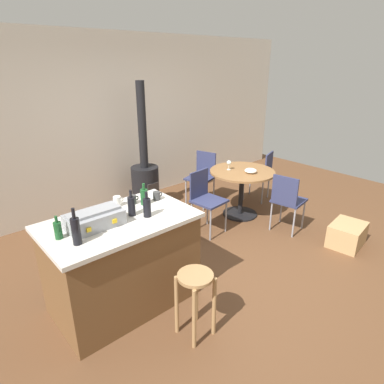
{
  "coord_description": "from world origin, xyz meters",
  "views": [
    {
      "loc": [
        -2.53,
        -2.28,
        2.28
      ],
      "look_at": [
        -0.12,
        0.46,
        0.82
      ],
      "focal_mm": 30.92,
      "sensor_mm": 36.0,
      "label": 1
    }
  ],
  "objects_px": {
    "bottle_3": "(147,207)",
    "cup_0": "(117,201)",
    "folding_chair_right": "(287,199)",
    "bottle_2": "(58,230)",
    "folding_chair_left": "(205,197)",
    "serving_bowl": "(251,171)",
    "wooden_stool": "(195,292)",
    "bottle_1": "(144,196)",
    "wood_stove": "(145,179)",
    "cardboard_box": "(347,235)",
    "folding_chair_near": "(261,172)",
    "kitchen_island": "(123,262)",
    "dining_table": "(242,181)",
    "toolbox": "(94,219)",
    "folding_chair_far": "(202,174)",
    "bottle_4": "(131,206)",
    "cup_1": "(157,196)",
    "bottle_0": "(76,230)",
    "cup_2": "(133,200)",
    "wine_glass": "(229,163)"
  },
  "relations": [
    {
      "from": "bottle_3",
      "to": "cup_0",
      "type": "relative_size",
      "value": 2.19
    },
    {
      "from": "folding_chair_right",
      "to": "bottle_2",
      "type": "xyz_separation_m",
      "value": [
        -3.02,
        0.21,
        0.5
      ]
    },
    {
      "from": "folding_chair_left",
      "to": "serving_bowl",
      "type": "bearing_deg",
      "value": -9.9
    },
    {
      "from": "wooden_stool",
      "to": "cup_0",
      "type": "distance_m",
      "value": 1.18
    },
    {
      "from": "folding_chair_left",
      "to": "bottle_1",
      "type": "xyz_separation_m",
      "value": [
        -1.27,
        -0.43,
        0.49
      ]
    },
    {
      "from": "wood_stove",
      "to": "bottle_1",
      "type": "xyz_separation_m",
      "value": [
        -1.09,
        -1.66,
        0.51
      ]
    },
    {
      "from": "folding_chair_right",
      "to": "cardboard_box",
      "type": "distance_m",
      "value": 0.89
    },
    {
      "from": "wooden_stool",
      "to": "folding_chair_near",
      "type": "height_order",
      "value": "folding_chair_near"
    },
    {
      "from": "kitchen_island",
      "to": "dining_table",
      "type": "xyz_separation_m",
      "value": [
        2.42,
        0.58,
        0.09
      ]
    },
    {
      "from": "kitchen_island",
      "to": "wooden_stool",
      "type": "height_order",
      "value": "kitchen_island"
    },
    {
      "from": "toolbox",
      "to": "cardboard_box",
      "type": "relative_size",
      "value": 0.96
    },
    {
      "from": "folding_chair_left",
      "to": "bottle_2",
      "type": "relative_size",
      "value": 4.35
    },
    {
      "from": "cup_0",
      "to": "cardboard_box",
      "type": "xyz_separation_m",
      "value": [
        2.62,
        -1.24,
        -0.83
      ]
    },
    {
      "from": "folding_chair_far",
      "to": "cardboard_box",
      "type": "distance_m",
      "value": 2.35
    },
    {
      "from": "bottle_1",
      "to": "cup_0",
      "type": "relative_size",
      "value": 1.99
    },
    {
      "from": "toolbox",
      "to": "cup_0",
      "type": "height_order",
      "value": "toolbox"
    },
    {
      "from": "toolbox",
      "to": "bottle_2",
      "type": "distance_m",
      "value": 0.32
    },
    {
      "from": "folding_chair_near",
      "to": "serving_bowl",
      "type": "height_order",
      "value": "folding_chair_near"
    },
    {
      "from": "dining_table",
      "to": "cardboard_box",
      "type": "relative_size",
      "value": 1.98
    },
    {
      "from": "wood_stove",
      "to": "bottle_4",
      "type": "bearing_deg",
      "value": -126.37
    },
    {
      "from": "bottle_4",
      "to": "cup_1",
      "type": "xyz_separation_m",
      "value": [
        0.39,
        0.15,
        -0.05
      ]
    },
    {
      "from": "bottle_0",
      "to": "dining_table",
      "type": "bearing_deg",
      "value": 14.55
    },
    {
      "from": "toolbox",
      "to": "bottle_1",
      "type": "height_order",
      "value": "bottle_1"
    },
    {
      "from": "folding_chair_far",
      "to": "kitchen_island",
      "type": "bearing_deg",
      "value": -150.08
    },
    {
      "from": "kitchen_island",
      "to": "folding_chair_right",
      "type": "relative_size",
      "value": 1.62
    },
    {
      "from": "toolbox",
      "to": "bottle_2",
      "type": "bearing_deg",
      "value": 179.9
    },
    {
      "from": "kitchen_island",
      "to": "folding_chair_far",
      "type": "distance_m",
      "value": 2.62
    },
    {
      "from": "toolbox",
      "to": "cup_2",
      "type": "xyz_separation_m",
      "value": [
        0.52,
        0.21,
        -0.03
      ]
    },
    {
      "from": "dining_table",
      "to": "folding_chair_far",
      "type": "height_order",
      "value": "folding_chair_far"
    },
    {
      "from": "dining_table",
      "to": "bottle_2",
      "type": "bearing_deg",
      "value": -169.23
    },
    {
      "from": "bottle_2",
      "to": "wine_glass",
      "type": "xyz_separation_m",
      "value": [
        2.84,
        0.74,
        -0.17
      ]
    },
    {
      "from": "folding_chair_right",
      "to": "serving_bowl",
      "type": "height_order",
      "value": "folding_chair_right"
    },
    {
      "from": "folding_chair_near",
      "to": "cardboard_box",
      "type": "height_order",
      "value": "folding_chair_near"
    },
    {
      "from": "bottle_4",
      "to": "folding_chair_left",
      "type": "bearing_deg",
      "value": 20.82
    },
    {
      "from": "bottle_0",
      "to": "folding_chair_right",
      "type": "bearing_deg",
      "value": -0.56
    },
    {
      "from": "folding_chair_far",
      "to": "bottle_0",
      "type": "bearing_deg",
      "value": -151.66
    },
    {
      "from": "wine_glass",
      "to": "bottle_1",
      "type": "bearing_deg",
      "value": -162.22
    },
    {
      "from": "folding_chair_near",
      "to": "cup_0",
      "type": "bearing_deg",
      "value": -170.85
    },
    {
      "from": "bottle_1",
      "to": "cup_2",
      "type": "xyz_separation_m",
      "value": [
        -0.08,
        0.09,
        -0.04
      ]
    },
    {
      "from": "bottle_0",
      "to": "cup_2",
      "type": "distance_m",
      "value": 0.85
    },
    {
      "from": "bottle_3",
      "to": "cup_2",
      "type": "bearing_deg",
      "value": 80.73
    },
    {
      "from": "kitchen_island",
      "to": "folding_chair_near",
      "type": "relative_size",
      "value": 1.62
    },
    {
      "from": "folding_chair_far",
      "to": "bottle_0",
      "type": "relative_size",
      "value": 2.82
    },
    {
      "from": "cup_2",
      "to": "kitchen_island",
      "type": "bearing_deg",
      "value": -142.62
    },
    {
      "from": "bottle_0",
      "to": "cup_0",
      "type": "bearing_deg",
      "value": 36.15
    },
    {
      "from": "folding_chair_near",
      "to": "toolbox",
      "type": "bearing_deg",
      "value": -167.55
    },
    {
      "from": "serving_bowl",
      "to": "folding_chair_right",
      "type": "bearing_deg",
      "value": -85.64
    },
    {
      "from": "wood_stove",
      "to": "bottle_3",
      "type": "xyz_separation_m",
      "value": [
        -1.23,
        -1.91,
        0.52
      ]
    },
    {
      "from": "bottle_2",
      "to": "bottle_4",
      "type": "height_order",
      "value": "bottle_4"
    },
    {
      "from": "kitchen_island",
      "to": "bottle_1",
      "type": "bearing_deg",
      "value": 19.85
    }
  ]
}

